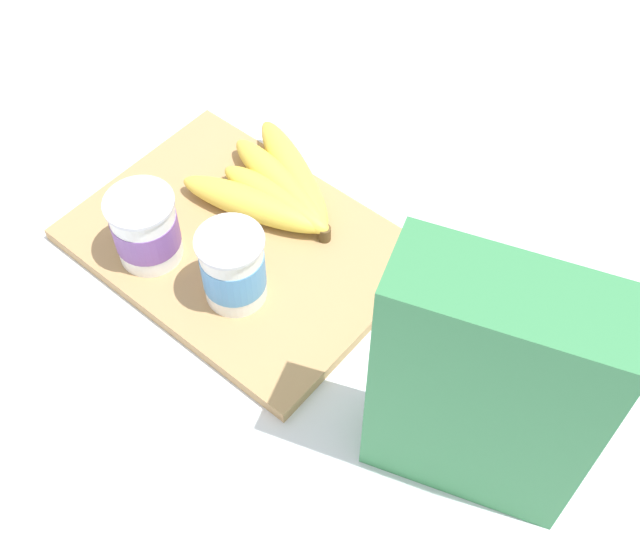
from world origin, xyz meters
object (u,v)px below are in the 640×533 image
(cutting_board, at_px, (240,245))
(banana_bunch, at_px, (275,189))
(cereal_box, at_px, (486,390))
(yogurt_cup_front, at_px, (233,268))
(yogurt_cup_back, at_px, (145,228))

(cutting_board, xyz_separation_m, banana_bunch, (0.01, -0.07, 0.02))
(cereal_box, height_order, yogurt_cup_front, cereal_box)
(yogurt_cup_back, bearing_deg, yogurt_cup_front, -169.53)
(banana_bunch, bearing_deg, yogurt_cup_front, 114.42)
(banana_bunch, bearing_deg, cutting_board, 98.39)
(yogurt_cup_front, distance_m, banana_bunch, 0.14)
(cutting_board, height_order, cereal_box, cereal_box)
(banana_bunch, bearing_deg, cereal_box, 160.25)
(cutting_board, height_order, yogurt_cup_back, yogurt_cup_back)
(cutting_board, height_order, banana_bunch, banana_bunch)
(yogurt_cup_front, relative_size, yogurt_cup_back, 1.06)
(cereal_box, xyz_separation_m, yogurt_cup_back, (0.39, 0.02, -0.08))
(cutting_board, relative_size, banana_bunch, 1.93)
(yogurt_cup_back, relative_size, banana_bunch, 0.46)
(banana_bunch, bearing_deg, yogurt_cup_back, 70.56)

